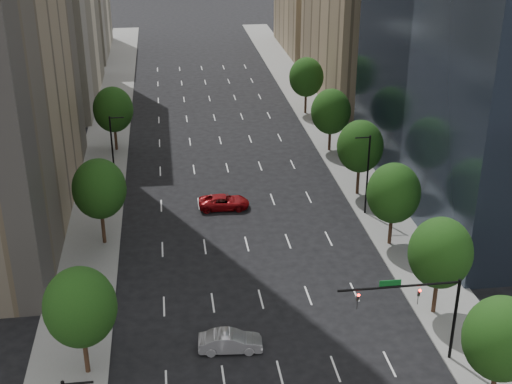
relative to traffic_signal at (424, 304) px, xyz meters
name	(u,v)px	position (x,y,z in m)	size (l,w,h in m)	color
sidewalk_left	(95,209)	(-26.03, 30.00, -5.10)	(6.00, 200.00, 0.15)	slate
sidewalk_right	(370,193)	(4.97, 30.00, -5.10)	(6.00, 200.00, 0.15)	slate
filler_left	(71,8)	(-35.53, 106.00, 3.83)	(14.00, 26.00, 18.00)	beige
parking_tan_right	(363,2)	(14.47, 70.00, 9.83)	(14.00, 30.00, 30.00)	#8C7759
filler_right	(317,10)	(14.47, 103.00, 2.83)	(14.00, 26.00, 16.00)	#8C7759
tree_right_0	(502,339)	(3.47, -5.00, 0.22)	(5.20, 5.20, 8.39)	#382316
tree_right_1	(440,253)	(3.47, 6.00, 0.58)	(5.20, 5.20, 8.75)	#382316
tree_right_2	(394,193)	(3.47, 18.00, 0.43)	(5.20, 5.20, 8.61)	#382316
tree_right_3	(360,146)	(3.47, 30.00, 0.72)	(5.20, 5.20, 8.89)	#382316
tree_right_4	(331,112)	(3.47, 44.00, 0.29)	(5.20, 5.20, 8.46)	#382316
tree_right_5	(306,77)	(3.47, 60.00, 0.58)	(5.20, 5.20, 8.75)	#382316
tree_left_0	(80,307)	(-24.53, 2.00, 0.58)	(5.20, 5.20, 8.75)	#382316
tree_left_1	(99,189)	(-24.53, 22.00, 0.79)	(5.20, 5.20, 8.97)	#382316
tree_left_2	(113,110)	(-24.53, 48.00, 0.50)	(5.20, 5.20, 8.68)	#382316
streetlight_rn	(367,173)	(2.91, 25.00, -0.33)	(1.70, 0.20, 9.00)	black
streetlight_ln	(113,151)	(-23.96, 35.00, -0.33)	(1.70, 0.20, 9.00)	black
traffic_signal	(424,304)	(0.00, 0.00, 0.00)	(9.12, 0.40, 7.38)	black
car_silver	(230,342)	(-13.87, 3.27, -4.36)	(1.72, 4.92, 1.62)	#A4A3A8
car_red_far	(224,202)	(-12.01, 28.42, -4.40)	(2.56, 5.56, 1.54)	maroon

